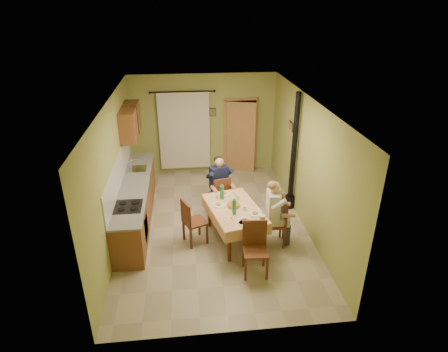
{
  "coord_description": "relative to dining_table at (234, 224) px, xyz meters",
  "views": [
    {
      "loc": [
        -0.54,
        -7.08,
        4.57
      ],
      "look_at": [
        0.25,
        0.1,
        1.15
      ],
      "focal_mm": 30.0,
      "sensor_mm": 36.0,
      "label": 1
    }
  ],
  "objects": [
    {
      "name": "curtain",
      "position": [
        -0.94,
        3.49,
        0.88
      ],
      "size": [
        1.7,
        0.07,
        2.22
      ],
      "color": "black",
      "rests_on": "ground"
    },
    {
      "name": "chair_left",
      "position": [
        -0.82,
        -0.0,
        -0.09
      ],
      "size": [
        0.55,
        0.55,
        0.98
      ],
      "rotation": [
        0.0,
        0.0,
        -1.17
      ],
      "color": "#5C2E19",
      "rests_on": "ground"
    },
    {
      "name": "room_shell",
      "position": [
        -0.39,
        0.59,
        1.44
      ],
      "size": [
        4.04,
        6.04,
        2.82
      ],
      "color": "#9FA554",
      "rests_on": "ground"
    },
    {
      "name": "doorway",
      "position": [
        0.65,
        3.51,
        0.67
      ],
      "size": [
        0.96,
        0.29,
        2.15
      ],
      "color": "black",
      "rests_on": "ground"
    },
    {
      "name": "dining_table",
      "position": [
        0.0,
        0.0,
        0.0
      ],
      "size": [
        1.27,
        1.74,
        0.76
      ],
      "rotation": [
        0.0,
        0.0,
        0.22
      ],
      "color": "#E2AA79",
      "rests_on": "ground"
    },
    {
      "name": "upper_cabinets",
      "position": [
        -2.21,
        2.29,
        1.57
      ],
      "size": [
        0.35,
        1.4,
        0.7
      ],
      "primitive_type": "cube",
      "color": "brown",
      "rests_on": "room_shell"
    },
    {
      "name": "stove_flue",
      "position": [
        1.51,
        1.19,
        0.64
      ],
      "size": [
        0.24,
        0.24,
        2.8
      ],
      "color": "black",
      "rests_on": "ground"
    },
    {
      "name": "tableware",
      "position": [
        0.04,
        -0.11,
        0.44
      ],
      "size": [
        0.93,
        1.51,
        0.33
      ],
      "color": "white",
      "rests_on": "dining_table"
    },
    {
      "name": "chair_near",
      "position": [
        0.24,
        -1.08,
        -0.09
      ],
      "size": [
        0.47,
        0.47,
        1.01
      ],
      "rotation": [
        0.0,
        0.0,
        3.09
      ],
      "color": "#5C2E19",
      "rests_on": "ground"
    },
    {
      "name": "man_right",
      "position": [
        0.77,
        -0.22,
        0.5
      ],
      "size": [
        0.47,
        0.59,
        1.39
      ],
      "rotation": [
        0.0,
        0.0,
        1.52
      ],
      "color": "silver",
      "rests_on": "chair_right"
    },
    {
      "name": "floor",
      "position": [
        -0.39,
        0.59,
        -0.38
      ],
      "size": [
        4.0,
        6.0,
        0.01
      ],
      "primitive_type": "cube",
      "color": "tan",
      "rests_on": "ground"
    },
    {
      "name": "picture_right",
      "position": [
        1.58,
        1.79,
        1.47
      ],
      "size": [
        0.03,
        0.31,
        0.21
      ],
      "primitive_type": "cube",
      "color": "brown",
      "rests_on": "room_shell"
    },
    {
      "name": "man_far",
      "position": [
        -0.2,
        1.1,
        0.5
      ],
      "size": [
        0.64,
        0.56,
        1.39
      ],
      "rotation": [
        0.0,
        0.0,
        0.27
      ],
      "color": "#141938",
      "rests_on": "chair_far"
    },
    {
      "name": "chair_far",
      "position": [
        -0.19,
        1.08,
        -0.09
      ],
      "size": [
        0.51,
        0.51,
        0.97
      ],
      "rotation": [
        0.0,
        0.0,
        0.27
      ],
      "color": "#5C2E19",
      "rests_on": "ground"
    },
    {
      "name": "picture_back",
      "position": [
        -0.14,
        3.56,
        1.37
      ],
      "size": [
        0.19,
        0.03,
        0.23
      ],
      "primitive_type": "cube",
      "color": "black",
      "rests_on": "room_shell"
    },
    {
      "name": "chair_right",
      "position": [
        0.78,
        -0.22,
        -0.09
      ],
      "size": [
        0.48,
        0.48,
        1.02
      ],
      "rotation": [
        0.0,
        0.0,
        1.52
      ],
      "color": "#5C2E19",
      "rests_on": "ground"
    },
    {
      "name": "kitchen_run",
      "position": [
        -2.09,
        0.99,
        0.1
      ],
      "size": [
        0.64,
        3.64,
        1.56
      ],
      "color": "brown",
      "rests_on": "ground"
    }
  ]
}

